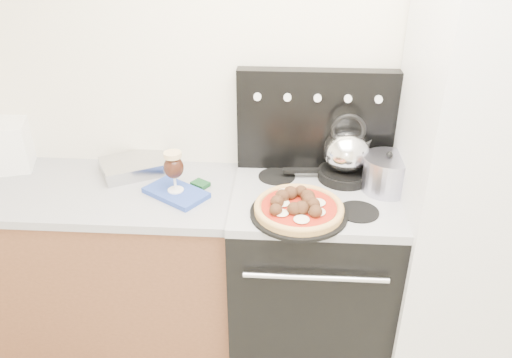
# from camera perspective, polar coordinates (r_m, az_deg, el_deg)

# --- Properties ---
(room_shell) EXTENTS (3.52, 3.01, 2.52)m
(room_shell) POSITION_cam_1_polar(r_m,az_deg,el_deg) (1.39, 5.65, -8.06)
(room_shell) COLOR #B6B2A3
(room_shell) RESTS_ON ground
(base_cabinet) EXTENTS (1.45, 0.60, 0.86)m
(base_cabinet) POSITION_cam_1_polar(r_m,az_deg,el_deg) (2.78, -17.61, -9.34)
(base_cabinet) COLOR brown
(base_cabinet) RESTS_ON ground
(countertop) EXTENTS (1.48, 0.63, 0.04)m
(countertop) POSITION_cam_1_polar(r_m,az_deg,el_deg) (2.54, -19.09, -1.26)
(countertop) COLOR #A2A2AA
(countertop) RESTS_ON base_cabinet
(stove_body) EXTENTS (0.76, 0.65, 0.88)m
(stove_body) POSITION_cam_1_polar(r_m,az_deg,el_deg) (2.59, 6.14, -10.88)
(stove_body) COLOR black
(stove_body) RESTS_ON ground
(cooktop) EXTENTS (0.76, 0.65, 0.04)m
(cooktop) POSITION_cam_1_polar(r_m,az_deg,el_deg) (2.32, 6.72, -2.07)
(cooktop) COLOR #ADADB2
(cooktop) RESTS_ON stove_body
(backguard) EXTENTS (0.76, 0.08, 0.50)m
(backguard) POSITION_cam_1_polar(r_m,az_deg,el_deg) (2.45, 6.83, 6.67)
(backguard) COLOR black
(backguard) RESTS_ON cooktop
(fridge) EXTENTS (0.64, 0.68, 1.90)m
(fridge) POSITION_cam_1_polar(r_m,az_deg,el_deg) (2.42, 23.58, -1.74)
(fridge) COLOR silver
(fridge) RESTS_ON ground
(foil_sheet) EXTENTS (0.39, 0.36, 0.06)m
(foil_sheet) POSITION_cam_1_polar(r_m,az_deg,el_deg) (2.59, -13.66, 1.46)
(foil_sheet) COLOR silver
(foil_sheet) RESTS_ON countertop
(oven_mitt) EXTENTS (0.33, 0.30, 0.02)m
(oven_mitt) POSITION_cam_1_polar(r_m,az_deg,el_deg) (2.34, -9.13, -1.57)
(oven_mitt) COLOR #2A46A6
(oven_mitt) RESTS_ON countertop
(beer_glass) EXTENTS (0.11, 0.11, 0.20)m
(beer_glass) POSITION_cam_1_polar(r_m,az_deg,el_deg) (2.29, -9.35, 0.86)
(beer_glass) COLOR black
(beer_glass) RESTS_ON oven_mitt
(pizza_pan) EXTENTS (0.49, 0.49, 0.01)m
(pizza_pan) POSITION_cam_1_polar(r_m,az_deg,el_deg) (2.15, 4.90, -3.90)
(pizza_pan) COLOR black
(pizza_pan) RESTS_ON cooktop
(pizza) EXTENTS (0.45, 0.45, 0.05)m
(pizza) POSITION_cam_1_polar(r_m,az_deg,el_deg) (2.13, 4.94, -3.13)
(pizza) COLOR #C2883D
(pizza) RESTS_ON pizza_pan
(skillet) EXTENTS (0.27, 0.27, 0.05)m
(skillet) POSITION_cam_1_polar(r_m,az_deg,el_deg) (2.45, 10.03, 0.50)
(skillet) COLOR black
(skillet) RESTS_ON cooktop
(tea_kettle) EXTENTS (0.25, 0.25, 0.24)m
(tea_kettle) POSITION_cam_1_polar(r_m,az_deg,el_deg) (2.38, 10.32, 3.54)
(tea_kettle) COLOR white
(tea_kettle) RESTS_ON skillet
(stock_pot) EXTENTS (0.23, 0.23, 0.16)m
(stock_pot) POSITION_cam_1_polar(r_m,az_deg,el_deg) (2.36, 14.71, 0.47)
(stock_pot) COLOR #ACAAC1
(stock_pot) RESTS_ON cooktop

